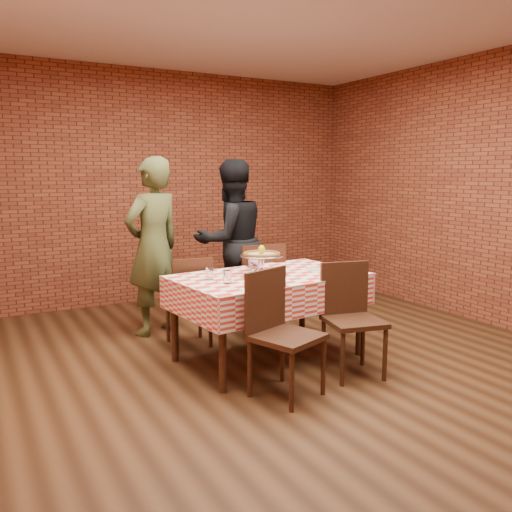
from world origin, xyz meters
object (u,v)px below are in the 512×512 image
Objects in this scene: table at (269,317)px; chair_far_left at (188,301)px; water_glass_left at (227,277)px; chair_near_left at (287,335)px; pizza_stand at (262,265)px; pizza at (262,255)px; chair_near_right at (354,321)px; diner_olive at (153,247)px; condiment_caddy at (252,262)px; water_glass_right at (210,273)px; diner_black at (231,241)px; chair_far_right at (256,287)px.

table is 0.85m from chair_far_left.
water_glass_left and chair_far_left have the same top height.
pizza_stand is at bearing 53.60° from chair_near_left.
pizza is 0.97m from chair_near_right.
pizza reaches higher than chair_far_left.
diner_olive is (-0.64, 1.22, 0.52)m from table.
condiment_caddy is 0.16× the size of chair_far_left.
condiment_caddy is (0.47, 0.45, 0.02)m from water_glass_left.
pizza_stand is 3.61× the size of water_glass_right.
water_glass_left is at bearing 86.64° from chair_near_left.
water_glass_left is 0.06× the size of diner_black.
water_glass_left and water_glass_right have the same top height.
water_glass_right reaches higher than table.
water_glass_left is 0.11× the size of chair_near_left.
water_glass_right is 0.91m from chair_near_left.
pizza is 3.08× the size of water_glass_right.
chair_far_right is at bearing -170.88° from chair_far_left.
diner_black reaches higher than table.
water_glass_right is 0.12× the size of chair_far_left.
pizza_stand is 1.17× the size of pizza.
chair_far_left reaches higher than table.
pizza reaches higher than water_glass_left.
chair_near_right is (0.69, 0.08, -0.01)m from chair_near_left.
water_glass_left is 1.22m from chair_far_right.
pizza is at bearing 149.55° from table.
diner_black is at bearing 54.85° from chair_near_left.
condiment_caddy is 0.15× the size of chair_near_right.
diner_olive is at bearing 117.65° from table.
diner_olive reaches higher than chair_near_right.
pizza reaches higher than chair_near_right.
chair_far_right is (0.29, 0.74, 0.09)m from table.
diner_olive is at bearing 116.19° from pizza_stand.
chair_far_left is at bearing 11.63° from chair_far_right.
diner_black reaches higher than water_glass_right.
pizza_stand is 0.42× the size of chair_near_right.
water_glass_left is 0.12× the size of chair_far_left.
diner_black is at bearing -135.82° from chair_far_left.
pizza reaches higher than condiment_caddy.
chair_far_right is 0.52× the size of diner_olive.
diner_black is (0.27, 0.99, 0.06)m from condiment_caddy.
chair_far_left is at bearing 122.44° from pizza_stand.
water_glass_right is 0.11× the size of chair_far_right.
condiment_caddy is 0.73m from chair_far_left.
condiment_caddy reaches higher than table.
table is 4.92× the size of pizza.
chair_near_left is at bearing -73.57° from water_glass_left.
water_glass_right is at bearing 48.12° from chair_far_right.
diner_olive reaches higher than condiment_caddy.
chair_near_right is (0.40, -0.98, -0.37)m from condiment_caddy.
condiment_caddy is 1.13m from chair_near_right.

